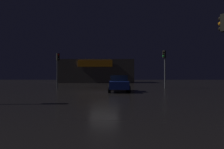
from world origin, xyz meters
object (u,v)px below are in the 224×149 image
at_px(traffic_signal_main, 164,62).
at_px(traffic_signal_cross_right, 58,62).
at_px(car_near, 119,83).
at_px(store_building, 97,72).

bearing_deg(traffic_signal_main, traffic_signal_cross_right, 179.28).
bearing_deg(car_near, traffic_signal_cross_right, 146.01).
relative_size(store_building, traffic_signal_main, 3.63).
height_order(store_building, traffic_signal_cross_right, store_building).
xyz_separation_m(traffic_signal_main, car_near, (-5.72, -4.86, -2.43)).
bearing_deg(traffic_signal_main, car_near, -139.60).
relative_size(traffic_signal_cross_right, car_near, 1.11).
relative_size(store_building, traffic_signal_cross_right, 3.88).
height_order(traffic_signal_main, traffic_signal_cross_right, traffic_signal_main).
bearing_deg(traffic_signal_cross_right, car_near, -33.99).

